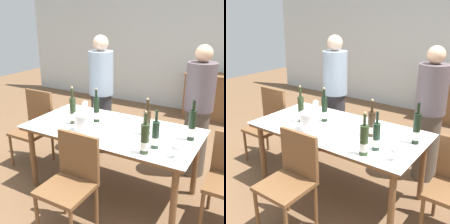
{
  "view_description": "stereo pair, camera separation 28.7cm",
  "coord_description": "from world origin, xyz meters",
  "views": [
    {
      "loc": [
        1.34,
        -2.35,
        1.88
      ],
      "look_at": [
        0.0,
        0.0,
        0.92
      ],
      "focal_mm": 45.0,
      "sensor_mm": 36.0,
      "label": 1
    },
    {
      "loc": [
        1.58,
        -2.19,
        1.88
      ],
      "look_at": [
        0.0,
        0.0,
        0.92
      ],
      "focal_mm": 45.0,
      "sensor_mm": 36.0,
      "label": 2
    }
  ],
  "objects": [
    {
      "name": "ground_plane",
      "position": [
        0.0,
        0.0,
        0.0
      ],
      "size": [
        12.0,
        12.0,
        0.0
      ],
      "primitive_type": "plane",
      "color": "brown"
    },
    {
      "name": "back_wall",
      "position": [
        0.0,
        3.19,
        1.4
      ],
      "size": [
        8.0,
        0.1,
        2.8
      ],
      "color": "silver",
      "rests_on": "ground_plane"
    },
    {
      "name": "dining_table",
      "position": [
        0.0,
        0.0,
        0.67
      ],
      "size": [
        1.81,
        0.92,
        0.74
      ],
      "color": "brown",
      "rests_on": "ground_plane"
    },
    {
      "name": "ice_bucket",
      "position": [
        -0.21,
        -0.2,
        0.84
      ],
      "size": [
        0.2,
        0.2,
        0.19
      ],
      "color": "white",
      "rests_on": "dining_table"
    },
    {
      "name": "wine_bottle_0",
      "position": [
        0.51,
        -0.34,
        0.87
      ],
      "size": [
        0.08,
        0.08,
        0.38
      ],
      "color": "#28381E",
      "rests_on": "dining_table"
    },
    {
      "name": "wine_bottle_1",
      "position": [
        0.79,
        0.13,
        0.88
      ],
      "size": [
        0.07,
        0.07,
        0.39
      ],
      "color": "black",
      "rests_on": "dining_table"
    },
    {
      "name": "wine_bottle_2",
      "position": [
        -0.43,
        -0.09,
        0.88
      ],
      "size": [
        0.07,
        0.07,
        0.41
      ],
      "color": "#28381E",
      "rests_on": "dining_table"
    },
    {
      "name": "wine_bottle_3",
      "position": [
        0.37,
        0.04,
        0.86
      ],
      "size": [
        0.08,
        0.08,
        0.37
      ],
      "color": "#332314",
      "rests_on": "dining_table"
    },
    {
      "name": "wine_bottle_4",
      "position": [
        0.56,
        -0.2,
        0.86
      ],
      "size": [
        0.07,
        0.07,
        0.36
      ],
      "color": "#1E3323",
      "rests_on": "dining_table"
    },
    {
      "name": "wine_bottle_5",
      "position": [
        -0.24,
        0.08,
        0.87
      ],
      "size": [
        0.07,
        0.07,
        0.38
      ],
      "color": "black",
      "rests_on": "dining_table"
    },
    {
      "name": "wine_glass_0",
      "position": [
        -0.53,
        0.27,
        0.85
      ],
      "size": [
        0.08,
        0.08,
        0.15
      ],
      "color": "white",
      "rests_on": "dining_table"
    },
    {
      "name": "wine_glass_1",
      "position": [
        0.77,
        -0.28,
        0.83
      ],
      "size": [
        0.07,
        0.07,
        0.13
      ],
      "color": "white",
      "rests_on": "dining_table"
    },
    {
      "name": "wine_glass_2",
      "position": [
        -0.42,
        0.07,
        0.83
      ],
      "size": [
        0.07,
        0.07,
        0.12
      ],
      "color": "white",
      "rests_on": "dining_table"
    },
    {
      "name": "chair_near_front",
      "position": [
        -0.01,
        -0.69,
        0.53
      ],
      "size": [
        0.42,
        0.42,
        0.9
      ],
      "color": "brown",
      "rests_on": "ground_plane"
    },
    {
      "name": "chair_left_end",
      "position": [
        -1.2,
        0.09,
        0.53
      ],
      "size": [
        0.42,
        0.42,
        0.95
      ],
      "color": "brown",
      "rests_on": "ground_plane"
    },
    {
      "name": "person_host",
      "position": [
        -0.62,
        0.79,
        0.81
      ],
      "size": [
        0.33,
        0.33,
        1.62
      ],
      "color": "#2D2D33",
      "rests_on": "ground_plane"
    },
    {
      "name": "person_guest_left",
      "position": [
        0.69,
        0.81,
        0.78
      ],
      "size": [
        0.33,
        0.33,
        1.57
      ],
      "color": "#51473D",
      "rests_on": "ground_plane"
    }
  ]
}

